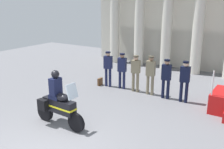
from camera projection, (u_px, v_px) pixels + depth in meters
name	position (u px, v px, depth m)	size (l,w,h in m)	color
ground_plane	(46.00, 147.00, 7.44)	(28.00, 28.00, 0.00)	slate
colonnade_backdrop	(171.00, 10.00, 15.39)	(10.44, 1.45, 6.81)	beige
officer_in_row_0	(108.00, 66.00, 12.43)	(0.40, 0.27, 1.71)	#191E42
officer_in_row_1	(122.00, 68.00, 12.13)	(0.40, 0.27, 1.69)	#191E42
officer_in_row_2	(136.00, 71.00, 11.71)	(0.40, 0.27, 1.68)	#7A7056
officer_in_row_3	(151.00, 72.00, 11.31)	(0.40, 0.27, 1.74)	#7A7056
officer_in_row_4	(166.00, 76.00, 10.86)	(0.40, 0.27, 1.69)	black
officer_in_row_5	(185.00, 78.00, 10.45)	(0.40, 0.27, 1.71)	black
motorcycle_with_rider	(58.00, 103.00, 8.53)	(2.09, 0.71, 1.90)	black
briefcase_on_ground	(100.00, 82.00, 12.82)	(0.10, 0.32, 0.36)	brown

